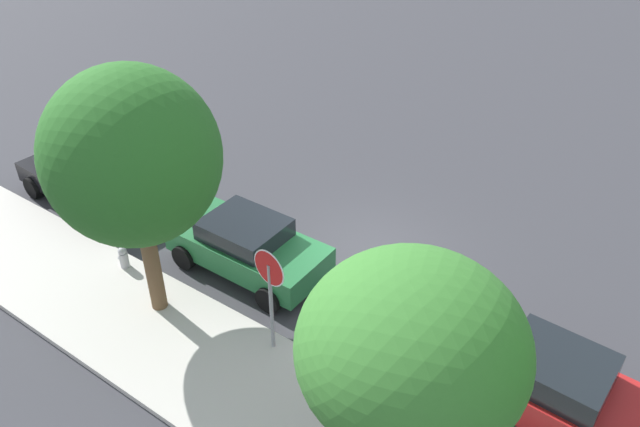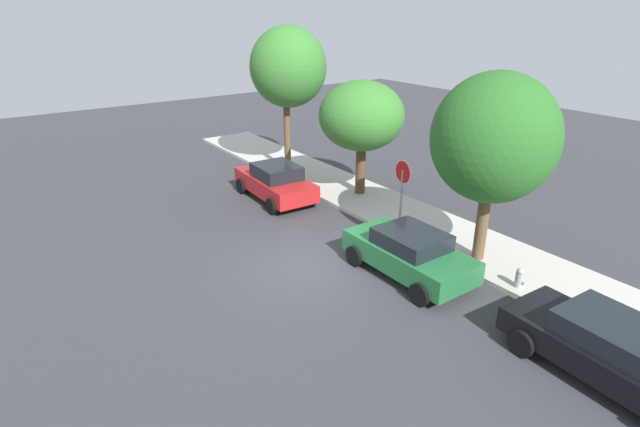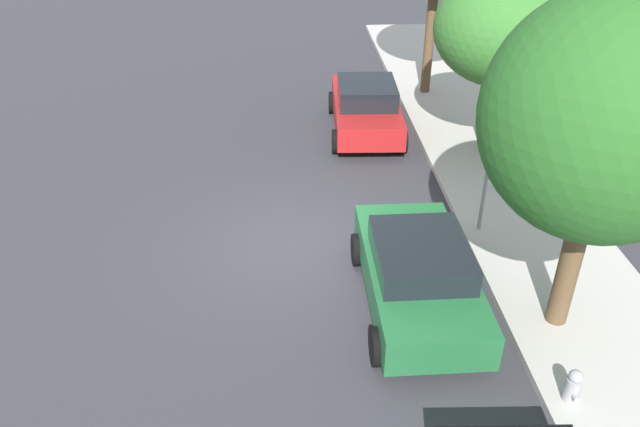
# 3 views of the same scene
# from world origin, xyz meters

# --- Properties ---
(ground_plane) EXTENTS (60.00, 60.00, 0.00)m
(ground_plane) POSITION_xyz_m (0.00, 0.00, 0.00)
(ground_plane) COLOR #38383D
(sidewalk_curb) EXTENTS (32.00, 2.93, 0.14)m
(sidewalk_curb) POSITION_xyz_m (0.00, 5.02, 0.07)
(sidewalk_curb) COLOR beige
(sidewalk_curb) RESTS_ON ground_plane
(stop_sign) EXTENTS (0.80, 0.11, 2.63)m
(stop_sign) POSITION_xyz_m (-0.11, 3.89, 1.82)
(stop_sign) COLOR gray
(stop_sign) RESTS_ON ground_plane
(parked_car_green) EXTENTS (3.93, 1.98, 1.40)m
(parked_car_green) POSITION_xyz_m (2.09, 2.11, 0.73)
(parked_car_green) COLOR #236B38
(parked_car_green) RESTS_ON ground_plane
(parked_car_red) EXTENTS (4.08, 2.11, 1.49)m
(parked_car_red) POSITION_xyz_m (-5.45, 2.17, 0.75)
(parked_car_red) COLOR red
(parked_car_red) RESTS_ON ground_plane
(street_tree_near_corner) EXTENTS (3.33, 3.33, 4.68)m
(street_tree_near_corner) POSITION_xyz_m (-3.75, 5.12, 3.30)
(street_tree_near_corner) COLOR #513823
(street_tree_near_corner) RESTS_ON ground_plane
(street_tree_mid_block) EXTENTS (3.49, 3.49, 5.72)m
(street_tree_mid_block) POSITION_xyz_m (2.85, 4.31, 3.89)
(street_tree_mid_block) COLOR brown
(street_tree_mid_block) RESTS_ON ground_plane
(fire_hydrant) EXTENTS (0.30, 0.22, 0.72)m
(fire_hydrant) POSITION_xyz_m (4.51, 3.93, 0.36)
(fire_hydrant) COLOR #A5A5A8
(fire_hydrant) RESTS_ON ground_plane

